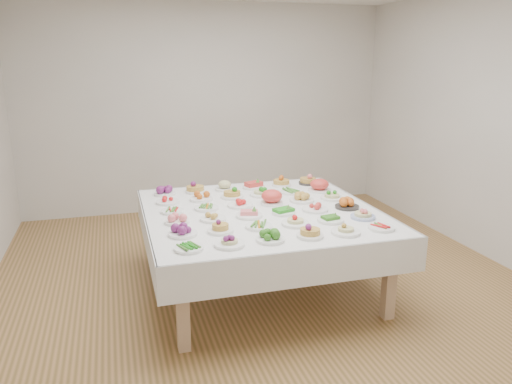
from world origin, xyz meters
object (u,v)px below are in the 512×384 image
object	(u,v)px
dish_0	(189,247)
display_table	(261,218)
dish_35	(308,179)
dish_18	(172,211)

from	to	relation	value
dish_0	display_table	bearing A→B (deg)	45.31
dish_35	dish_18	bearing A→B (deg)	-157.92
display_table	dish_18	world-z (taller)	dish_18
dish_18	dish_35	distance (m)	1.66
display_table	dish_18	distance (m)	0.79
dish_0	dish_18	bearing A→B (deg)	90.14
display_table	dish_0	world-z (taller)	dish_0
display_table	dish_0	xyz separation A→B (m)	(-0.77, -0.78, 0.09)
display_table	dish_35	distance (m)	1.10
dish_35	display_table	bearing A→B (deg)	-134.70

